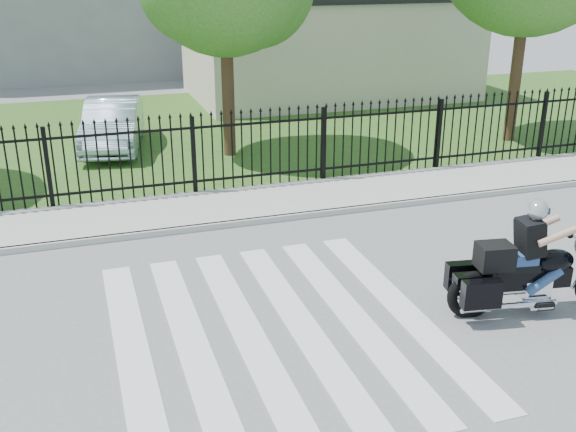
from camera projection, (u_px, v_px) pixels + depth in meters
name	position (u px, v px, depth m)	size (l,w,h in m)	color
ground	(275.00, 330.00, 9.60)	(120.00, 120.00, 0.00)	slate
crosswalk	(275.00, 329.00, 9.60)	(5.00, 5.50, 0.01)	silver
sidewalk	(205.00, 209.00, 14.01)	(40.00, 2.00, 0.12)	#ADAAA3
curb	(215.00, 226.00, 13.12)	(40.00, 0.12, 0.12)	#ADAAA3
grass_strip	(158.00, 133.00, 20.23)	(40.00, 12.00, 0.02)	#25521C
iron_fence	(194.00, 157.00, 14.59)	(26.00, 0.04, 1.80)	black
building_low	(328.00, 48.00, 25.18)	(10.00, 6.00, 3.50)	beige
motorcycle_rider	(533.00, 266.00, 9.85)	(2.72, 1.15, 1.81)	black
parked_car	(113.00, 124.00, 18.38)	(1.41, 4.04, 1.33)	#AEC4DC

